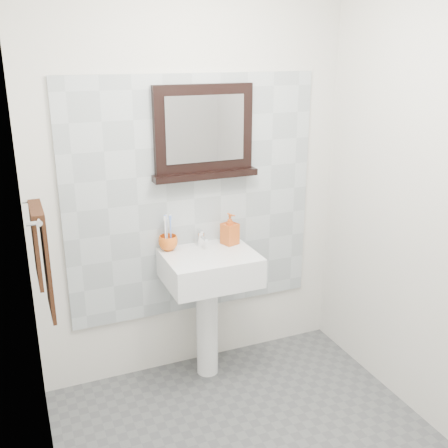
# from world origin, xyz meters

# --- Properties ---
(back_wall) EXTENTS (2.00, 0.01, 2.50)m
(back_wall) POSITION_xyz_m (0.00, 1.10, 1.25)
(back_wall) COLOR silver
(back_wall) RESTS_ON ground
(left_wall) EXTENTS (0.01, 2.20, 2.50)m
(left_wall) POSITION_xyz_m (-1.00, 0.00, 1.25)
(left_wall) COLOR silver
(left_wall) RESTS_ON ground
(splashback) EXTENTS (1.60, 0.02, 1.50)m
(splashback) POSITION_xyz_m (0.00, 1.09, 1.15)
(splashback) COLOR #ADB6BB
(splashback) RESTS_ON back_wall
(pedestal_sink) EXTENTS (0.55, 0.44, 0.96)m
(pedestal_sink) POSITION_xyz_m (0.02, 0.87, 0.68)
(pedestal_sink) COLOR white
(pedestal_sink) RESTS_ON ground
(toothbrush_cup) EXTENTS (0.15, 0.15, 0.09)m
(toothbrush_cup) POSITION_xyz_m (-0.20, 1.02, 0.91)
(toothbrush_cup) COLOR orange
(toothbrush_cup) RESTS_ON pedestal_sink
(toothbrushes) EXTENTS (0.05, 0.04, 0.21)m
(toothbrushes) POSITION_xyz_m (-0.19, 1.02, 0.98)
(toothbrushes) COLOR white
(toothbrushes) RESTS_ON toothbrush_cup
(soap_dispenser) EXTENTS (0.11, 0.12, 0.20)m
(soap_dispenser) POSITION_xyz_m (0.20, 0.97, 0.96)
(soap_dispenser) COLOR red
(soap_dispenser) RESTS_ON pedestal_sink
(framed_mirror) EXTENTS (0.65, 0.11, 0.56)m
(framed_mirror) POSITION_xyz_m (0.06, 1.06, 1.55)
(framed_mirror) COLOR black
(framed_mirror) RESTS_ON back_wall
(towel_bar) EXTENTS (0.07, 0.40, 0.03)m
(towel_bar) POSITION_xyz_m (-0.95, 0.62, 1.31)
(towel_bar) COLOR silver
(towel_bar) RESTS_ON left_wall
(hand_towel) EXTENTS (0.06, 0.30, 0.55)m
(hand_towel) POSITION_xyz_m (-0.94, 0.62, 1.10)
(hand_towel) COLOR black
(hand_towel) RESTS_ON towel_bar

